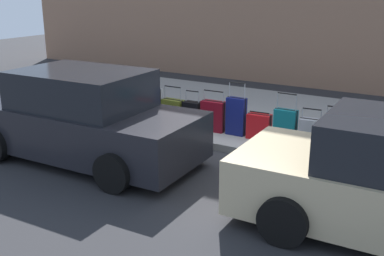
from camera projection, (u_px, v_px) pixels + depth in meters
name	position (u px, v px, depth m)	size (l,w,h in m)	color
ground_plane	(219.00, 151.00, 9.01)	(40.00, 40.00, 0.00)	#28282B
sidewalk_curb	(268.00, 118.00, 11.03)	(18.00, 5.00, 0.14)	gray
suitcase_black_1	(366.00, 143.00, 8.15)	(0.44, 0.25, 0.66)	black
suitcase_olive_2	(336.00, 137.00, 8.39)	(0.48, 0.22, 0.89)	#59601E
suitcase_silver_3	(310.00, 133.00, 8.76)	(0.42, 0.27, 0.76)	#9EA0A8
suitcase_teal_4	(285.00, 126.00, 8.98)	(0.45, 0.20, 0.99)	#0F606B
suitcase_red_5	(259.00, 126.00, 9.24)	(0.48, 0.26, 0.56)	red
suitcase_navy_6	(236.00, 116.00, 9.45)	(0.40, 0.19, 1.10)	navy
suitcase_maroon_7	(213.00, 116.00, 9.72)	(0.51, 0.24, 0.87)	maroon
suitcase_black_8	(192.00, 115.00, 9.96)	(0.37, 0.24, 0.81)	black
suitcase_olive_9	(173.00, 112.00, 10.22)	(0.49, 0.24, 0.85)	#59601E
suitcase_silver_10	(153.00, 104.00, 10.42)	(0.40, 0.21, 1.09)	#9EA0A8
suitcase_teal_11	(137.00, 104.00, 10.73)	(0.49, 0.19, 0.69)	#0F606B
fire_hydrant	(110.00, 96.00, 11.07)	(0.39, 0.21, 0.81)	red
bollard_post	(89.00, 98.00, 11.23)	(0.12, 0.12, 0.66)	brown
parked_car_charcoal_1	(83.00, 119.00, 8.40)	(4.43, 2.12, 1.65)	black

